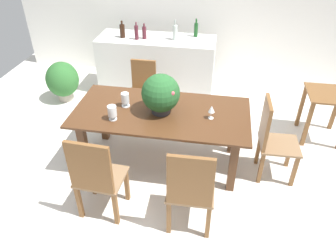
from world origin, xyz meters
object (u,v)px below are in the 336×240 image
Objects in this scene: crystal_vase_left at (125,99)px; side_table at (326,105)px; chair_near_left at (96,176)px; wine_bottle_amber at (122,31)px; chair_foot_end at (272,137)px; wine_bottle_dark at (175,32)px; chair_far_left at (143,88)px; kitchen_counter at (157,65)px; chair_near_right at (190,188)px; wine_bottle_green at (196,30)px; crystal_vase_center_near at (112,112)px; flower_centerpiece at (161,94)px; wine_glass at (212,109)px; wine_bottle_tall at (136,32)px; wine_bottle_clear at (144,33)px; potted_plant_floor at (63,80)px; dining_table at (161,120)px.

side_table is at bearing 18.81° from crystal_vase_left.
wine_bottle_amber is at bearing -76.37° from chair_near_left.
wine_bottle_dark reaches higher than chair_foot_end.
kitchen_counter is at bearing 88.67° from chair_far_left.
chair_near_left is at bearing -1.97° from chair_near_right.
crystal_vase_center_near is at bearing -106.62° from wine_bottle_green.
flower_centerpiece is 2.09m from wine_bottle_green.
chair_near_right is 1.25m from crystal_vase_center_near.
crystal_vase_center_near is at bearing -168.88° from wine_glass.
chair_near_right reaches higher than chair_foot_end.
wine_bottle_amber reaches higher than chair_far_left.
chair_foot_end is 1.78m from crystal_vase_left.
wine_bottle_tall reaches higher than crystal_vase_center_near.
wine_bottle_amber reaches higher than crystal_vase_center_near.
kitchen_counter is 7.90× the size of wine_bottle_clear.
chair_foot_end is at bearing 3.34° from wine_glass.
wine_bottle_dark is at bearing 4.04° from wine_bottle_clear.
chair_foot_end is 4.17× the size of wine_bottle_clear.
kitchen_counter is at bearing 5.69° from wine_bottle_amber.
wine_bottle_clear is (-1.10, 2.81, 0.50)m from chair_near_right.
crystal_vase_left is at bearing -40.01° from potted_plant_floor.
potted_plant_floor is at bearing 152.12° from wine_glass.
chair_far_left is at bearing 178.86° from side_table.
wine_bottle_tall is (-0.74, 1.77, 0.44)m from dining_table.
chair_far_left and wine_glass have the same top height.
crystal_vase_center_near is 0.64× the size of wine_bottle_amber.
wine_bottle_clear is (-0.18, 1.78, 0.20)m from crystal_vase_left.
chair_foot_end is 1.38m from flower_centerpiece.
wine_bottle_clear is 2.93m from side_table.
chair_near_right is 2.50m from side_table.
wine_bottle_clear is 0.50m from wine_bottle_dark.
chair_near_right is 1.00m from wine_glass.
crystal_vase_left is (-0.92, 1.03, 0.30)m from chair_near_right.
wine_bottle_green reaches higher than chair_near_left.
wine_bottle_clear is 0.13m from wine_bottle_tall.
wine_bottle_dark is at bearing 79.86° from crystal_vase_center_near.
crystal_vase_center_near is 2.06m from wine_bottle_tall.
wine_glass is at bearing -43.40° from chair_far_left.
crystal_vase_center_near is 0.25× the size of side_table.
wine_glass is 2.89m from potted_plant_floor.
wine_bottle_amber is (-0.37, -0.00, 0.01)m from wine_bottle_clear.
wine_bottle_tall is (-1.33, 1.82, 0.20)m from wine_glass.
flower_centerpiece reaches higher than potted_plant_floor.
wine_bottle_green reaches higher than dining_table.
chair_near_left reaches higher than kitchen_counter.
wine_glass is at bearing -147.80° from side_table.
wine_bottle_dark reaches higher than chair_near_right.
dining_table reaches higher than side_table.
wine_bottle_green is (0.63, 0.19, 0.60)m from kitchen_counter.
chair_near_right is 6.31× the size of wine_glass.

